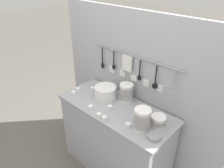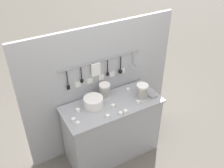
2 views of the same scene
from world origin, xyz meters
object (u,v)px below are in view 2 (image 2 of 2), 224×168
(bowl_stack_short_front, at_px, (142,92))
(plate_stack, at_px, (93,102))
(steel_mixing_bowl, at_px, (152,95))
(cup_back_right, at_px, (113,106))
(bowl_stack_back_corner, at_px, (105,91))
(cup_edge_near, at_px, (128,90))
(cup_mid_row, at_px, (108,116))
(cup_beside_plates, at_px, (78,110))
(cup_front_left, at_px, (138,102))
(cup_by_caddy, at_px, (74,120))
(bowl_stack_wide_centre, at_px, (142,88))
(cup_edge_far, at_px, (78,123))
(cup_back_left, at_px, (121,113))
(cup_front_right, at_px, (125,112))

(bowl_stack_short_front, distance_m, plate_stack, 0.61)
(steel_mixing_bowl, relative_size, cup_back_right, 2.56)
(bowl_stack_back_corner, relative_size, cup_edge_near, 4.12)
(cup_back_right, relative_size, cup_edge_near, 1.00)
(cup_mid_row, height_order, cup_edge_near, same)
(bowl_stack_back_corner, xyz_separation_m, plate_stack, (-0.20, -0.10, -0.03))
(cup_mid_row, bearing_deg, steel_mixing_bowl, 7.03)
(cup_beside_plates, xyz_separation_m, cup_back_right, (0.40, -0.13, 0.00))
(bowl_stack_back_corner, distance_m, cup_front_left, 0.44)
(cup_by_caddy, bearing_deg, bowl_stack_wide_centre, 6.07)
(steel_mixing_bowl, distance_m, cup_edge_far, 1.02)
(steel_mixing_bowl, xyz_separation_m, cup_back_left, (-0.53, -0.11, 0.00))
(steel_mixing_bowl, xyz_separation_m, cup_edge_far, (-1.02, -0.03, 0.00))
(bowl_stack_short_front, distance_m, bowl_stack_back_corner, 0.46)
(cup_beside_plates, bearing_deg, cup_back_left, -35.32)
(cup_by_caddy, bearing_deg, cup_front_left, -6.45)
(cup_mid_row, distance_m, cup_back_right, 0.19)
(bowl_stack_wide_centre, bearing_deg, plate_stack, 178.03)
(bowl_stack_short_front, relative_size, plate_stack, 0.86)
(bowl_stack_back_corner, xyz_separation_m, cup_front_right, (0.06, -0.39, -0.07))
(bowl_stack_short_front, relative_size, cup_mid_row, 4.41)
(cup_mid_row, relative_size, cup_edge_far, 1.00)
(plate_stack, height_order, cup_by_caddy, plate_stack)
(bowl_stack_short_front, bearing_deg, bowl_stack_wide_centre, 56.80)
(plate_stack, bearing_deg, cup_back_right, -34.25)
(bowl_stack_short_front, relative_size, bowl_stack_back_corner, 1.07)
(cup_mid_row, bearing_deg, cup_edge_far, 170.24)
(cup_mid_row, relative_size, cup_front_right, 1.00)
(bowl_stack_back_corner, height_order, cup_mid_row, bowl_stack_back_corner)
(cup_back_left, xyz_separation_m, cup_edge_far, (-0.49, 0.09, 0.00))
(bowl_stack_short_front, relative_size, cup_front_right, 4.41)
(steel_mixing_bowl, distance_m, cup_front_right, 0.48)
(cup_mid_row, distance_m, cup_edge_far, 0.35)
(cup_mid_row, distance_m, cup_front_right, 0.22)
(cup_by_caddy, bearing_deg, cup_edge_near, 12.81)
(cup_back_left, bearing_deg, cup_edge_far, 170.04)
(cup_front_right, bearing_deg, cup_back_left, 180.00)
(bowl_stack_short_front, distance_m, cup_front_left, 0.14)
(bowl_stack_wide_centre, distance_m, cup_edge_far, 0.98)
(cup_front_left, distance_m, cup_edge_near, 0.28)
(cup_back_right, bearing_deg, cup_back_left, -86.70)
(cup_back_right, distance_m, cup_by_caddy, 0.50)
(cup_front_left, relative_size, cup_by_caddy, 1.00)
(bowl_stack_back_corner, distance_m, cup_front_right, 0.40)
(cup_back_right, distance_m, cup_edge_far, 0.49)
(cup_mid_row, xyz_separation_m, cup_front_left, (0.44, 0.04, 0.00))
(bowl_stack_wide_centre, distance_m, cup_beside_plates, 0.87)
(steel_mixing_bowl, xyz_separation_m, cup_front_left, (-0.24, -0.04, 0.00))
(bowl_stack_back_corner, bearing_deg, cup_mid_row, -112.81)
(cup_front_right, bearing_deg, cup_edge_far, 171.21)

